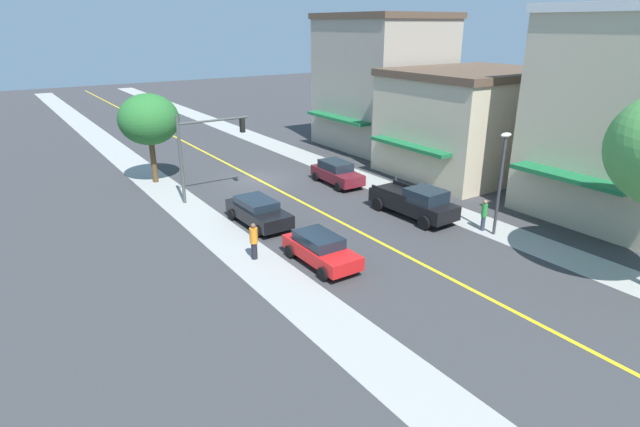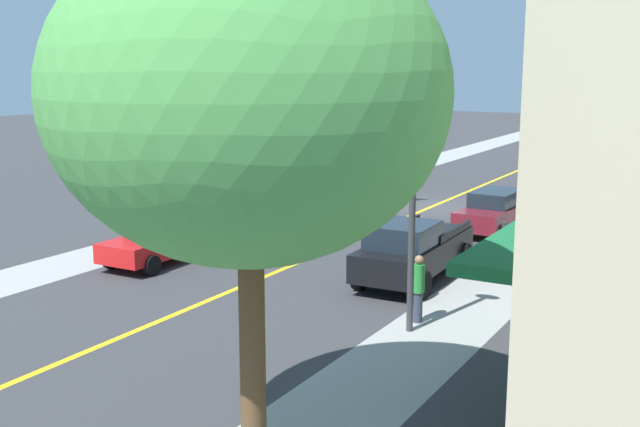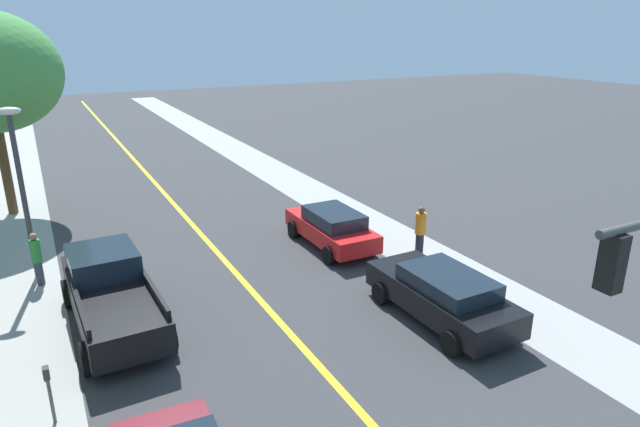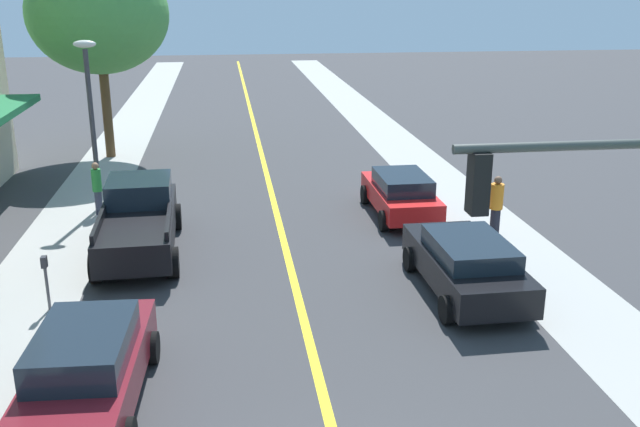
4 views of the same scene
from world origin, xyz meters
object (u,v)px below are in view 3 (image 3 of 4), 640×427
parking_meter (49,387)px  pedestrian_green_shirt (37,257)px  pedestrian_orange_shirt (420,230)px  street_lamp (19,173)px  black_pickup_truck (111,292)px  red_sedan_right_curb (332,227)px  black_sedan_right_curb (442,294)px

parking_meter → pedestrian_green_shirt: 7.19m
pedestrian_orange_shirt → pedestrian_green_shirt: size_ratio=1.05×
street_lamp → black_pickup_truck: (1.76, -4.27, -2.53)m
red_sedan_right_curb → black_pickup_truck: size_ratio=0.77×
street_lamp → black_pickup_truck: size_ratio=0.98×
red_sedan_right_curb → pedestrian_green_shirt: 9.76m
parking_meter → red_sedan_right_curb: 11.23m
street_lamp → parking_meter: bearing=-89.6°
pedestrian_green_shirt → street_lamp: bearing=124.3°
black_sedan_right_curb → black_pickup_truck: size_ratio=0.83×
red_sedan_right_curb → pedestrian_orange_shirt: size_ratio=2.37×
parking_meter → red_sedan_right_curb: size_ratio=0.30×
street_lamp → black_pickup_truck: street_lamp is taller
parking_meter → pedestrian_green_shirt: bearing=89.8°
parking_meter → red_sedan_right_curb: (9.66, 5.73, -0.11)m
black_pickup_truck → pedestrian_orange_shirt: size_ratio=3.09×
parking_meter → pedestrian_green_shirt: pedestrian_green_shirt is taller
black_pickup_truck → red_sedan_right_curb: bearing=-77.1°
pedestrian_orange_shirt → black_pickup_truck: bearing=23.0°
red_sedan_right_curb → street_lamp: bearing=77.3°
red_sedan_right_curb → black_sedan_right_curb: bearing=-179.3°
black_sedan_right_curb → pedestrian_green_shirt: (-9.73, 7.57, 0.16)m
black_sedan_right_curb → pedestrian_orange_shirt: bearing=-30.6°
parking_meter → black_pickup_truck: bearing=64.9°
red_sedan_right_curb → black_pickup_truck: 8.24m
street_lamp → black_pickup_truck: 5.26m
pedestrian_orange_shirt → black_sedan_right_curb: bearing=83.7°
street_lamp → black_pickup_truck: bearing=-67.6°
red_sedan_right_curb → pedestrian_green_shirt: pedestrian_green_shirt is taller
red_sedan_right_curb → black_pickup_truck: black_pickup_truck is taller
parking_meter → street_lamp: bearing=90.4°
pedestrian_orange_shirt → street_lamp: bearing=3.7°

